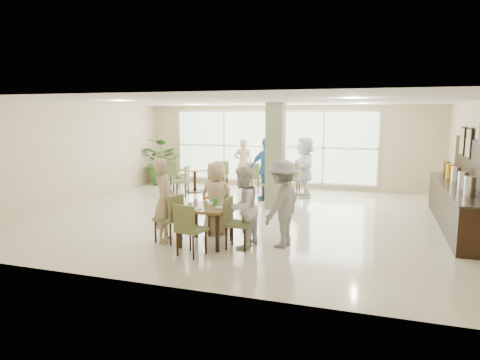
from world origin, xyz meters
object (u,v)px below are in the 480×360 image
(potted_plant, at_px, (164,161))
(teen_right, at_px, (243,207))
(round_table_left, at_px, (195,174))
(teen_left, at_px, (164,200))
(teen_standing, at_px, (282,204))
(adult_standing, at_px, (243,164))
(round_table_right, at_px, (276,178))
(main_table, at_px, (206,212))
(adult_b, at_px, (305,167))
(buffet_counter, at_px, (456,203))
(teen_far, at_px, (216,198))
(adult_a, at_px, (266,169))

(potted_plant, height_order, teen_right, potted_plant)
(round_table_left, bearing_deg, teen_right, -57.41)
(potted_plant, bearing_deg, teen_left, -61.76)
(teen_right, xyz_separation_m, teen_standing, (0.70, 0.27, 0.06))
(teen_standing, bearing_deg, potted_plant, -121.58)
(adult_standing, bearing_deg, round_table_right, 135.47)
(teen_right, bearing_deg, round_table_right, -163.81)
(round_table_right, bearing_deg, main_table, -90.92)
(teen_left, distance_m, adult_b, 5.78)
(teen_right, bearing_deg, teen_left, -75.78)
(round_table_right, xyz_separation_m, teen_standing, (1.33, -5.05, 0.28))
(buffet_counter, height_order, adult_b, buffet_counter)
(teen_left, distance_m, teen_right, 1.58)
(teen_far, height_order, adult_standing, adult_standing)
(potted_plant, distance_m, teen_right, 7.85)
(round_table_left, relative_size, teen_left, 0.62)
(buffet_counter, height_order, teen_far, buffet_counter)
(adult_standing, bearing_deg, teen_far, 88.50)
(adult_standing, bearing_deg, adult_b, 147.55)
(teen_right, bearing_deg, round_table_left, -137.98)
(round_table_left, relative_size, teen_far, 0.67)
(potted_plant, xyz_separation_m, teen_left, (3.35, -6.24, -0.01))
(teen_far, xyz_separation_m, teen_right, (0.80, -0.70, 0.01))
(buffet_counter, relative_size, adult_standing, 2.76)
(adult_a, relative_size, adult_standing, 1.08)
(round_table_left, bearing_deg, teen_far, -60.76)
(teen_far, height_order, teen_right, teen_right)
(adult_a, height_order, adult_standing, adult_a)
(main_table, relative_size, adult_b, 0.49)
(teen_right, bearing_deg, teen_standing, 120.51)
(potted_plant, xyz_separation_m, teen_far, (4.12, -5.40, -0.07))
(round_table_right, bearing_deg, round_table_left, -176.39)
(potted_plant, xyz_separation_m, adult_standing, (2.99, -0.00, 0.02))
(teen_left, height_order, adult_b, adult_b)
(round_table_right, xyz_separation_m, buffet_counter, (4.70, -2.47, -0.00))
(round_table_right, height_order, teen_standing, teen_standing)
(adult_a, bearing_deg, main_table, -74.14)
(round_table_left, bearing_deg, round_table_right, 3.61)
(main_table, bearing_deg, round_table_right, 89.08)
(teen_left, distance_m, adult_a, 4.69)
(teen_left, xyz_separation_m, adult_standing, (-0.36, 6.24, 0.03))
(buffet_counter, bearing_deg, adult_b, 146.77)
(round_table_right, bearing_deg, potted_plant, 169.54)
(teen_standing, height_order, adult_b, adult_b)
(teen_standing, bearing_deg, buffet_counter, 141.90)
(main_table, distance_m, buffet_counter, 5.61)
(buffet_counter, bearing_deg, round_table_right, 152.30)
(adult_standing, bearing_deg, teen_left, 80.00)
(round_table_right, xyz_separation_m, potted_plant, (-4.29, 0.79, 0.28))
(potted_plant, bearing_deg, round_table_right, -10.46)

